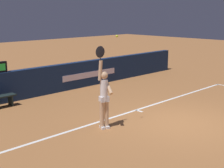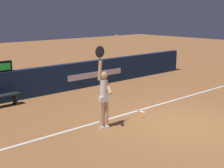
{
  "view_description": "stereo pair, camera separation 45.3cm",
  "coord_description": "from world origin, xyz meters",
  "px_view_note": "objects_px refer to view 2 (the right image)",
  "views": [
    {
      "loc": [
        -8.44,
        -5.4,
        3.43
      ],
      "look_at": [
        -1.77,
        1.33,
        1.32
      ],
      "focal_mm": 52.13,
      "sensor_mm": 36.0,
      "label": 1
    },
    {
      "loc": [
        -8.11,
        -5.71,
        3.43
      ],
      "look_at": [
        -1.77,
        1.33,
        1.32
      ],
      "focal_mm": 52.13,
      "sensor_mm": 36.0,
      "label": 2
    }
  ],
  "objects_px": {
    "tennis_player": "(104,95)",
    "tennis_ball": "(117,36)",
    "courtside_bench_near": "(1,98)",
    "speed_display": "(3,67)"
  },
  "relations": [
    {
      "from": "tennis_player",
      "to": "tennis_ball",
      "type": "xyz_separation_m",
      "value": [
        0.33,
        -0.2,
        1.71
      ]
    },
    {
      "from": "courtside_bench_near",
      "to": "tennis_player",
      "type": "bearing_deg",
      "value": -71.87
    },
    {
      "from": "tennis_ball",
      "to": "courtside_bench_near",
      "type": "bearing_deg",
      "value": 111.21
    },
    {
      "from": "speed_display",
      "to": "tennis_ball",
      "type": "bearing_deg",
      "value": -75.23
    },
    {
      "from": "speed_display",
      "to": "tennis_player",
      "type": "height_order",
      "value": "tennis_player"
    },
    {
      "from": "speed_display",
      "to": "tennis_player",
      "type": "bearing_deg",
      "value": -78.43
    },
    {
      "from": "tennis_ball",
      "to": "courtside_bench_near",
      "type": "xyz_separation_m",
      "value": [
        -1.71,
        4.41,
        -2.41
      ]
    },
    {
      "from": "speed_display",
      "to": "courtside_bench_near",
      "type": "relative_size",
      "value": 0.48
    },
    {
      "from": "speed_display",
      "to": "tennis_ball",
      "type": "xyz_separation_m",
      "value": [
        1.31,
        -4.96,
        1.35
      ]
    },
    {
      "from": "speed_display",
      "to": "tennis_ball",
      "type": "height_order",
      "value": "tennis_ball"
    }
  ]
}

